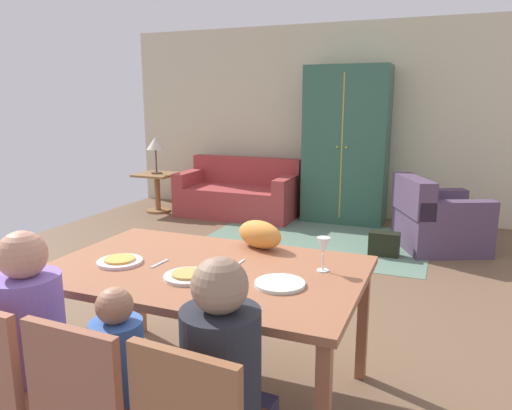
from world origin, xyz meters
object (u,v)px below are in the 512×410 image
couch (239,195)px  handbag (384,244)px  plate_near_man (120,262)px  plate_near_child (188,276)px  cat (260,234)px  dining_chair_man (7,380)px  person_woman (226,403)px  armoire (346,145)px  plate_near_woman (280,284)px  person_man (40,356)px  person_child (125,395)px  table_lamp (155,145)px  dining_table (205,279)px  wine_glass (323,247)px  side_table (157,187)px  armchair (436,221)px  dining_chair_child (97,405)px

couch → handbag: 2.51m
plate_near_man → couch: size_ratio=0.15×
plate_near_man → plate_near_child: same height
plate_near_child → cat: size_ratio=0.78×
plate_near_child → dining_chair_man: size_ratio=0.29×
person_woman → armoire: (-0.59, 5.06, 0.54)m
plate_near_man → plate_near_woman: size_ratio=1.00×
plate_near_woman → person_man: person_man is taller
armoire → dining_chair_man: bearing=-93.8°
person_child → table_lamp: bearing=121.8°
plate_near_child → person_child: size_ratio=0.27×
dining_table → armoire: armoire is taller
person_man → handbag: 3.85m
plate_near_man → wine_glass: size_ratio=1.34×
dining_table → plate_near_child: plate_near_child is taller
cat → side_table: bearing=152.4°
dining_table → person_woman: person_woman is taller
table_lamp → armchair: bearing=-6.1°
person_child → armchair: bearing=75.0°
cat → table_lamp: table_lamp is taller
dining_table → dining_chair_child: bearing=-90.2°
plate_near_child → handbag: 3.25m
person_child → dining_chair_child: bearing=-91.2°
couch → side_table: 1.25m
dining_chair_child → side_table: dining_chair_child is taller
table_lamp → wine_glass: bearing=-46.7°
armoire → dining_table: bearing=-88.4°
couch → armoire: size_ratio=0.81×
armoire → side_table: 2.84m
couch → wine_glass: bearing=-60.4°
person_man → person_woman: 0.94m
plate_near_woman → side_table: plate_near_woman is taller
plate_near_man → table_lamp: 4.62m
armchair → armoire: bearing=143.5°
plate_near_child → armchair: 3.80m
plate_near_child → handbag: plate_near_child is taller
person_woman → table_lamp: (-3.31, 4.57, 0.50)m
wine_glass → handbag: wine_glass is taller
dining_table → plate_near_woman: size_ratio=6.82×
plate_near_man → person_woman: size_ratio=0.23×
dining_chair_child → person_man: bearing=159.4°
person_man → table_lamp: size_ratio=2.05×
wine_glass → person_child: 1.19m
dining_chair_man → handbag: bearing=74.3°
dining_chair_man → plate_near_child: bearing=56.8°
plate_near_man → dining_chair_man: size_ratio=0.29×
plate_near_woman → table_lamp: 5.15m
couch → table_lamp: size_ratio=3.14×
plate_near_woman → dining_chair_child: bearing=-120.4°
plate_near_child → dining_chair_child: size_ratio=0.29×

